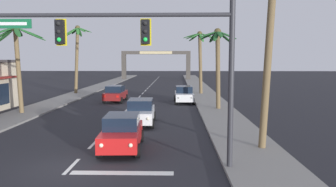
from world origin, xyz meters
The scene contains 14 objects.
ground_plane centered at (0.00, 0.00, 0.00)m, with size 220.00×220.00×0.00m, color #232328.
sidewalk_right centered at (7.80, 20.00, 0.07)m, with size 3.20×110.00×0.14m, color gray.
sidewalk_left centered at (-7.80, 20.00, 0.07)m, with size 3.20×110.00×0.14m, color gray.
lane_markings centered at (0.40, 20.83, 0.00)m, with size 4.28×89.09×0.01m.
traffic_signal_mast centered at (3.29, -0.09, 4.83)m, with size 10.06×0.41×6.83m.
sedan_lead_at_stop_bar centered at (1.65, 2.85, 0.85)m, with size 2.10×4.51×1.68m.
sedan_third_in_queue centered at (1.88, 9.08, 0.85)m, with size 2.05×4.49×1.68m.
sedan_oncoming_far centered at (-1.98, 20.79, 0.85)m, with size 2.06×4.49×1.68m.
sedan_parked_nearest_kerb centered at (5.09, 20.15, 0.85)m, with size 2.05×4.49×1.68m.
palm_left_second centered at (-8.22, 12.79, 5.22)m, with size 4.43×4.74×7.09m.
palm_left_third centered at (-8.04, 28.07, 5.95)m, with size 3.40×3.20×8.56m.
palm_right_second centered at (7.85, 15.44, 5.04)m, with size 3.52×3.58×7.00m.
palm_right_third centered at (7.23, 28.06, 5.53)m, with size 4.14×3.76×7.82m.
town_gateway_arch centered at (0.00, 57.32, 4.01)m, with size 14.65×0.90×6.12m.
Camera 1 is at (4.28, -12.87, 4.38)m, focal length 35.16 mm.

